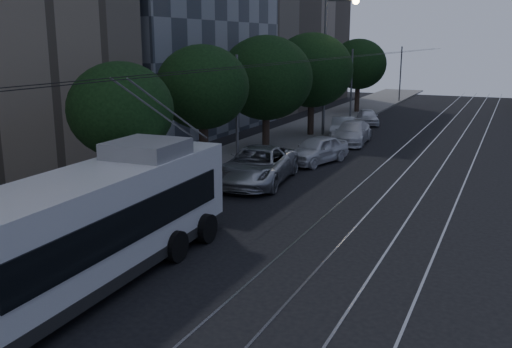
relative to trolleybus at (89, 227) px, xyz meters
The scene contains 16 objects.
ground 4.65m from the trolleybus, 33.62° to the left, with size 120.00×120.00×0.00m, color black.
sidewalk 22.79m from the trolleybus, 99.84° to the left, with size 5.00×90.00×0.15m, color slate.
tram_rails 23.28m from the trolleybus, 74.73° to the left, with size 4.52×90.00×0.02m.
overhead_wires 22.52m from the trolleybus, 93.47° to the left, with size 2.23×90.00×6.00m.
trolleybus is the anchor object (origin of this frame).
pickup_silver 12.53m from the trolleybus, 93.14° to the left, with size 2.82×6.11×1.70m, color #B4B7BC.
car_white_a 18.01m from the trolleybus, 88.62° to the left, with size 1.77×4.41×1.50m, color silver.
car_white_b 24.81m from the trolleybus, 88.70° to the left, with size 2.03×5.01×1.45m, color silver.
car_white_c 26.93m from the trolleybus, 91.46° to the left, with size 1.48×4.24×1.40m, color silver.
car_white_d 33.88m from the trolleybus, 91.06° to the left, with size 1.48×3.68×1.25m, color white.
tree_1 7.03m from the trolleybus, 119.37° to the left, with size 3.98×3.98×5.90m.
tree_2 12.30m from the trolleybus, 104.71° to the left, with size 4.33×4.33×6.48m.
tree_3 20.16m from the trolleybus, 99.76° to the left, with size 5.52×5.52×6.96m.
tree_4 26.72m from the trolleybus, 96.23° to the left, with size 5.68×5.68×7.18m.
tree_5 41.07m from the trolleybus, 94.74° to the left, with size 5.09×5.09×6.80m.
streetlamp_far 27.05m from the trolleybus, 93.54° to the left, with size 2.34×0.44×9.64m.
Camera 1 is at (6.67, -13.92, 6.64)m, focal length 40.00 mm.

